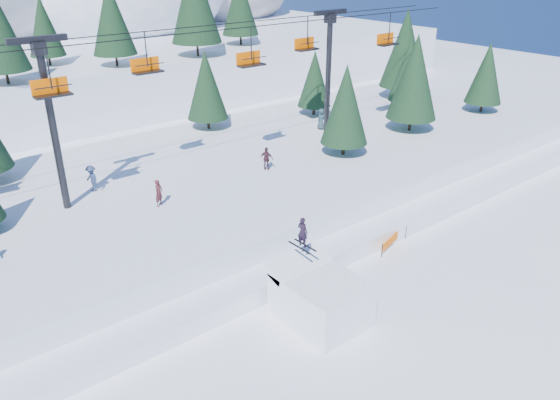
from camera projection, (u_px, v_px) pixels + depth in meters
ground at (383, 324)px, 27.29m from camera, size 160.00×160.00×0.00m
mid_shelf at (195, 189)px, 39.45m from camera, size 70.00×22.00×2.50m
berm at (282, 252)px, 32.69m from camera, size 70.00×6.00×1.10m
jump_kicker at (319, 296)px, 27.23m from camera, size 3.46×4.72×5.08m
chairlift at (209, 74)px, 37.11m from camera, size 46.00×3.21×10.28m
conifer_stand at (227, 103)px, 39.80m from camera, size 62.59×16.96×9.15m
distant_skiers at (178, 170)px, 37.09m from camera, size 29.69×7.05×1.87m
banner_near at (392, 240)px, 34.02m from camera, size 2.76×0.81×0.90m
banner_far at (413, 222)px, 36.19m from camera, size 2.68×1.04×0.90m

